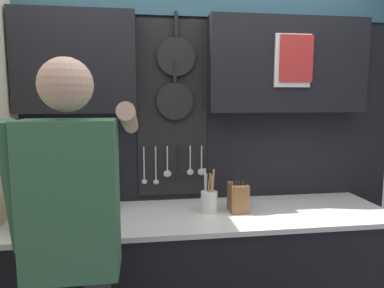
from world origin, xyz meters
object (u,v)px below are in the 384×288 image
(microwave, at_px, (69,197))
(knife_block, at_px, (238,197))
(utensil_crock, at_px, (209,200))
(person, at_px, (73,228))

(microwave, xyz_separation_m, knife_block, (1.03, 0.00, -0.04))
(microwave, distance_m, knife_block, 1.03)
(utensil_crock, height_order, person, person)
(utensil_crock, bearing_deg, person, -138.59)
(microwave, distance_m, utensil_crock, 0.85)
(microwave, xyz_separation_m, person, (0.14, -0.62, 0.04))
(person, bearing_deg, utensil_crock, 41.41)
(knife_block, distance_m, utensil_crock, 0.19)
(utensil_crock, distance_m, person, 0.94)
(knife_block, height_order, person, person)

